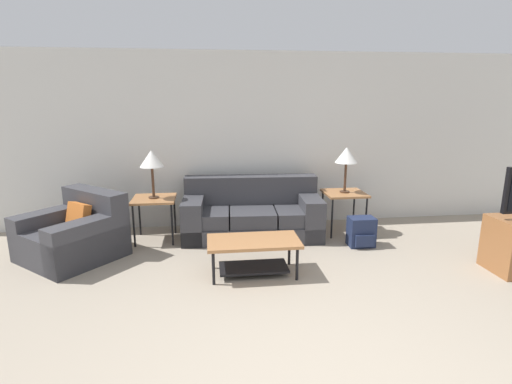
{
  "coord_description": "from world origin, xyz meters",
  "views": [
    {
      "loc": [
        -0.76,
        -2.0,
        1.95
      ],
      "look_at": [
        -0.17,
        2.76,
        0.8
      ],
      "focal_mm": 28.0,
      "sensor_mm": 36.0,
      "label": 1
    }
  ],
  "objects_px": {
    "armchair": "(74,235)",
    "side_table_left": "(154,202)",
    "couch": "(252,215)",
    "side_table_right": "(344,196)",
    "coffee_table": "(254,249)",
    "table_lamp_left": "(152,160)",
    "table_lamp_right": "(346,156)",
    "backpack": "(361,232)"
  },
  "relations": [
    {
      "from": "couch",
      "to": "backpack",
      "type": "relative_size",
      "value": 5.01
    },
    {
      "from": "armchair",
      "to": "coffee_table",
      "type": "xyz_separation_m",
      "value": [
        2.14,
        -0.77,
        0.02
      ]
    },
    {
      "from": "side_table_right",
      "to": "table_lamp_right",
      "type": "height_order",
      "value": "table_lamp_right"
    },
    {
      "from": "armchair",
      "to": "table_lamp_left",
      "type": "xyz_separation_m",
      "value": [
        0.92,
        0.49,
        0.85
      ]
    },
    {
      "from": "coffee_table",
      "to": "table_lamp_left",
      "type": "relative_size",
      "value": 1.57
    },
    {
      "from": "coffee_table",
      "to": "table_lamp_left",
      "type": "bearing_deg",
      "value": 134.02
    },
    {
      "from": "table_lamp_right",
      "to": "couch",
      "type": "bearing_deg",
      "value": 178.61
    },
    {
      "from": "couch",
      "to": "side_table_left",
      "type": "distance_m",
      "value": 1.37
    },
    {
      "from": "side_table_left",
      "to": "table_lamp_right",
      "type": "distance_m",
      "value": 2.76
    },
    {
      "from": "coffee_table",
      "to": "table_lamp_right",
      "type": "relative_size",
      "value": 1.57
    },
    {
      "from": "backpack",
      "to": "armchair",
      "type": "bearing_deg",
      "value": 178.78
    },
    {
      "from": "armchair",
      "to": "side_table_left",
      "type": "xyz_separation_m",
      "value": [
        0.92,
        0.49,
        0.26
      ]
    },
    {
      "from": "armchair",
      "to": "side_table_left",
      "type": "relative_size",
      "value": 2.36
    },
    {
      "from": "couch",
      "to": "armchair",
      "type": "relative_size",
      "value": 1.39
    },
    {
      "from": "coffee_table",
      "to": "couch",
      "type": "bearing_deg",
      "value": 84.31
    },
    {
      "from": "table_lamp_left",
      "to": "backpack",
      "type": "bearing_deg",
      "value": -11.77
    },
    {
      "from": "table_lamp_right",
      "to": "side_table_left",
      "type": "bearing_deg",
      "value": 180.0
    },
    {
      "from": "table_lamp_left",
      "to": "backpack",
      "type": "distance_m",
      "value": 2.96
    },
    {
      "from": "side_table_left",
      "to": "side_table_right",
      "type": "distance_m",
      "value": 2.69
    },
    {
      "from": "coffee_table",
      "to": "table_lamp_left",
      "type": "distance_m",
      "value": 1.94
    },
    {
      "from": "couch",
      "to": "table_lamp_left",
      "type": "height_order",
      "value": "table_lamp_left"
    },
    {
      "from": "armchair",
      "to": "table_lamp_left",
      "type": "bearing_deg",
      "value": 28.31
    },
    {
      "from": "table_lamp_right",
      "to": "armchair",
      "type": "bearing_deg",
      "value": -172.2
    },
    {
      "from": "side_table_right",
      "to": "backpack",
      "type": "distance_m",
      "value": 0.68
    },
    {
      "from": "coffee_table",
      "to": "side_table_right",
      "type": "height_order",
      "value": "side_table_right"
    },
    {
      "from": "coffee_table",
      "to": "table_lamp_right",
      "type": "xyz_separation_m",
      "value": [
        1.47,
        1.26,
        0.83
      ]
    },
    {
      "from": "couch",
      "to": "coffee_table",
      "type": "distance_m",
      "value": 1.3
    },
    {
      "from": "side_table_right",
      "to": "side_table_left",
      "type": "bearing_deg",
      "value": 180.0
    },
    {
      "from": "armchair",
      "to": "side_table_right",
      "type": "height_order",
      "value": "armchair"
    },
    {
      "from": "side_table_left",
      "to": "table_lamp_right",
      "type": "relative_size",
      "value": 0.93
    },
    {
      "from": "side_table_right",
      "to": "coffee_table",
      "type": "bearing_deg",
      "value": -139.4
    },
    {
      "from": "couch",
      "to": "side_table_left",
      "type": "height_order",
      "value": "couch"
    },
    {
      "from": "couch",
      "to": "table_lamp_right",
      "type": "bearing_deg",
      "value": -1.39
    },
    {
      "from": "side_table_right",
      "to": "table_lamp_right",
      "type": "bearing_deg",
      "value": -90.0
    },
    {
      "from": "armchair",
      "to": "coffee_table",
      "type": "bearing_deg",
      "value": -19.75
    },
    {
      "from": "couch",
      "to": "table_lamp_left",
      "type": "bearing_deg",
      "value": -178.62
    },
    {
      "from": "couch",
      "to": "side_table_right",
      "type": "height_order",
      "value": "couch"
    },
    {
      "from": "side_table_right",
      "to": "backpack",
      "type": "height_order",
      "value": "side_table_right"
    },
    {
      "from": "table_lamp_left",
      "to": "couch",
      "type": "bearing_deg",
      "value": 1.38
    },
    {
      "from": "side_table_left",
      "to": "side_table_right",
      "type": "relative_size",
      "value": 1.0
    },
    {
      "from": "side_table_right",
      "to": "table_lamp_left",
      "type": "relative_size",
      "value": 0.93
    },
    {
      "from": "coffee_table",
      "to": "backpack",
      "type": "height_order",
      "value": "coffee_table"
    }
  ]
}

